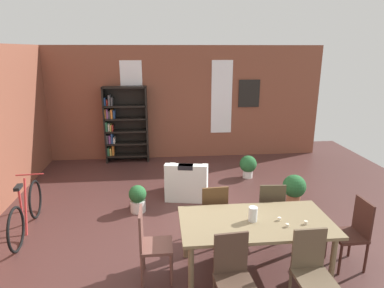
{
  "coord_description": "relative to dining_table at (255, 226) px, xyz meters",
  "views": [
    {
      "loc": [
        -0.46,
        -4.79,
        2.84
      ],
      "look_at": [
        0.13,
        1.28,
        1.1
      ],
      "focal_mm": 31.15,
      "sensor_mm": 36.0,
      "label": 1
    }
  ],
  "objects": [
    {
      "name": "ground_plane",
      "position": [
        -0.72,
        1.09,
        -0.66
      ],
      "size": [
        10.07,
        10.07,
        0.0
      ],
      "primitive_type": "plane",
      "color": "#472926"
    },
    {
      "name": "back_wall_brick",
      "position": [
        -0.72,
        5.02,
        0.81
      ],
      "size": [
        7.66,
        0.12,
        2.94
      ],
      "primitive_type": "cube",
      "color": "brown",
      "rests_on": "ground"
    },
    {
      "name": "window_pane_0",
      "position": [
        -1.88,
        4.95,
        0.95
      ],
      "size": [
        0.55,
        0.02,
        1.91
      ],
      "primitive_type": "cube",
      "color": "white"
    },
    {
      "name": "window_pane_1",
      "position": [
        0.45,
        4.95,
        0.95
      ],
      "size": [
        0.55,
        0.02,
        1.91
      ],
      "primitive_type": "cube",
      "color": "white"
    },
    {
      "name": "dining_table",
      "position": [
        0.0,
        0.0,
        0.0
      ],
      "size": [
        1.93,
        0.99,
        0.74
      ],
      "color": "#7C6A4B",
      "rests_on": "ground"
    },
    {
      "name": "vase_on_table",
      "position": [
        -0.04,
        0.0,
        0.17
      ],
      "size": [
        0.11,
        0.11,
        0.19
      ],
      "primitive_type": "cylinder",
      "color": "silver",
      "rests_on": "dining_table"
    },
    {
      "name": "tealight_candle_0",
      "position": [
        0.3,
        -0.03,
        0.1
      ],
      "size": [
        0.04,
        0.04,
        0.04
      ],
      "primitive_type": "cylinder",
      "color": "silver",
      "rests_on": "dining_table"
    },
    {
      "name": "tealight_candle_1",
      "position": [
        0.59,
        -0.15,
        0.1
      ],
      "size": [
        0.04,
        0.04,
        0.04
      ],
      "primitive_type": "cylinder",
      "color": "silver",
      "rests_on": "dining_table"
    },
    {
      "name": "tealight_candle_2",
      "position": [
        0.34,
        -0.19,
        0.1
      ],
      "size": [
        0.04,
        0.04,
        0.04
      ],
      "primitive_type": "cylinder",
      "color": "silver",
      "rests_on": "dining_table"
    },
    {
      "name": "dining_chair_far_right",
      "position": [
        0.43,
        0.72,
        -0.15
      ],
      "size": [
        0.43,
        0.43,
        0.95
      ],
      "color": "#433929",
      "rests_on": "ground"
    },
    {
      "name": "dining_chair_far_left",
      "position": [
        -0.43,
        0.72,
        -0.15
      ],
      "size": [
        0.42,
        0.42,
        0.95
      ],
      "color": "#54381F",
      "rests_on": "ground"
    },
    {
      "name": "dining_chair_near_left",
      "position": [
        -0.44,
        -0.72,
        -0.15
      ],
      "size": [
        0.43,
        0.43,
        0.95
      ],
      "color": "#493529",
      "rests_on": "ground"
    },
    {
      "name": "dining_chair_head_left",
      "position": [
        -1.34,
        0.0,
        -0.15
      ],
      "size": [
        0.4,
        0.4,
        0.95
      ],
      "color": "brown",
      "rests_on": "ground"
    },
    {
      "name": "dining_chair_head_right",
      "position": [
        1.34,
        0.0,
        -0.15
      ],
      "size": [
        0.41,
        0.41,
        0.95
      ],
      "color": "#41211A",
      "rests_on": "ground"
    },
    {
      "name": "dining_chair_near_right",
      "position": [
        0.43,
        -0.72,
        -0.15
      ],
      "size": [
        0.41,
        0.41,
        0.95
      ],
      "color": "brown",
      "rests_on": "ground"
    },
    {
      "name": "bookshelf_tall",
      "position": [
        -2.13,
        4.76,
        0.32
      ],
      "size": [
        1.09,
        0.33,
        1.95
      ],
      "color": "black",
      "rests_on": "ground"
    },
    {
      "name": "armchair_white",
      "position": [
        -0.68,
        2.44,
        -0.39
      ],
      "size": [
        0.93,
        0.93,
        0.75
      ],
      "color": "silver",
      "rests_on": "ground"
    },
    {
      "name": "bicycle_second",
      "position": [
        -3.35,
        1.34,
        -0.33
      ],
      "size": [
        0.44,
        1.7,
        0.89
      ],
      "color": "black",
      "rests_on": "ground"
    },
    {
      "name": "potted_plant_by_shelf",
      "position": [
        1.27,
        1.81,
        -0.32
      ],
      "size": [
        0.43,
        0.43,
        0.6
      ],
      "color": "#9E6042",
      "rests_on": "ground"
    },
    {
      "name": "potted_plant_corner",
      "position": [
        -1.62,
        1.85,
        -0.4
      ],
      "size": [
        0.32,
        0.32,
        0.5
      ],
      "color": "silver",
      "rests_on": "ground"
    },
    {
      "name": "potted_plant_window",
      "position": [
        0.79,
        3.29,
        -0.37
      ],
      "size": [
        0.39,
        0.39,
        0.52
      ],
      "color": "silver",
      "rests_on": "ground"
    },
    {
      "name": "framed_picture",
      "position": [
        1.18,
        4.94,
        1.04
      ],
      "size": [
        0.56,
        0.03,
        0.72
      ],
      "primitive_type": "cube",
      "color": "black"
    }
  ]
}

